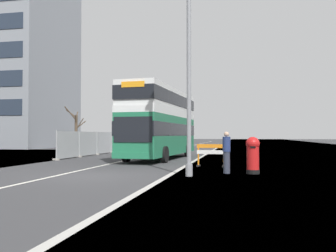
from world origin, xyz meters
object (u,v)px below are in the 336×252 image
(double_decker_bus, at_px, (161,122))
(car_receding_mid, at_px, (170,140))
(pedestrian_at_kerb, at_px, (227,152))
(roadworks_barrier, at_px, (211,153))
(car_receding_far, at_px, (181,139))
(car_oncoming_near, at_px, (157,142))
(lamppost_foreground, at_px, (189,74))
(red_pillar_postbox, at_px, (253,153))

(double_decker_bus, distance_m, car_receding_mid, 25.26)
(pedestrian_at_kerb, bearing_deg, roadworks_barrier, 105.86)
(pedestrian_at_kerb, bearing_deg, car_receding_far, 101.92)
(double_decker_bus, xyz_separation_m, car_receding_mid, (-4.17, 24.87, -1.54))
(car_oncoming_near, bearing_deg, lamppost_foreground, -74.10)
(double_decker_bus, height_order, car_oncoming_near, double_decker_bus)
(roadworks_barrier, relative_size, car_receding_mid, 0.38)
(lamppost_foreground, distance_m, roadworks_barrier, 5.79)
(red_pillar_postbox, relative_size, car_oncoming_near, 0.36)
(car_receding_far, bearing_deg, lamppost_foreground, -80.32)
(double_decker_bus, distance_m, roadworks_barrier, 6.96)
(double_decker_bus, bearing_deg, lamppost_foreground, -71.43)
(roadworks_barrier, height_order, pedestrian_at_kerb, pedestrian_at_kerb)
(double_decker_bus, bearing_deg, car_receding_far, 96.85)
(roadworks_barrier, height_order, car_receding_mid, car_receding_mid)
(double_decker_bus, relative_size, pedestrian_at_kerb, 6.13)
(double_decker_bus, bearing_deg, pedestrian_at_kerb, -60.92)
(pedestrian_at_kerb, bearing_deg, red_pillar_postbox, 5.30)
(car_oncoming_near, height_order, car_receding_mid, car_receding_mid)
(car_oncoming_near, relative_size, car_receding_mid, 1.12)
(car_receding_mid, bearing_deg, pedestrian_at_kerb, -74.97)
(car_oncoming_near, distance_m, car_receding_far, 17.14)
(roadworks_barrier, xyz_separation_m, car_receding_mid, (-8.09, 30.32, 0.28))
(double_decker_bus, bearing_deg, red_pillar_postbox, -55.31)
(car_oncoming_near, height_order, car_receding_far, car_receding_far)
(lamppost_foreground, bearing_deg, roadworks_barrier, 83.56)
(red_pillar_postbox, height_order, roadworks_barrier, red_pillar_postbox)
(red_pillar_postbox, bearing_deg, car_receding_far, 103.41)
(lamppost_foreground, distance_m, red_pillar_postbox, 4.43)
(lamppost_foreground, xyz_separation_m, pedestrian_at_kerb, (1.45, 1.39, -3.25))
(car_receding_mid, relative_size, pedestrian_at_kerb, 2.21)
(double_decker_bus, xyz_separation_m, pedestrian_at_kerb, (4.84, -8.70, -1.65))
(car_receding_mid, xyz_separation_m, car_receding_far, (0.21, 8.15, -0.04))
(double_decker_bus, distance_m, pedestrian_at_kerb, 10.10)
(red_pillar_postbox, bearing_deg, double_decker_bus, 124.69)
(roadworks_barrier, relative_size, pedestrian_at_kerb, 0.84)
(car_receding_mid, bearing_deg, roadworks_barrier, -75.06)
(roadworks_barrier, bearing_deg, red_pillar_postbox, -57.10)
(double_decker_bus, height_order, roadworks_barrier, double_decker_bus)
(lamppost_foreground, bearing_deg, red_pillar_postbox, 30.29)
(car_oncoming_near, bearing_deg, pedestrian_at_kerb, -70.21)
(car_receding_mid, bearing_deg, double_decker_bus, -80.48)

